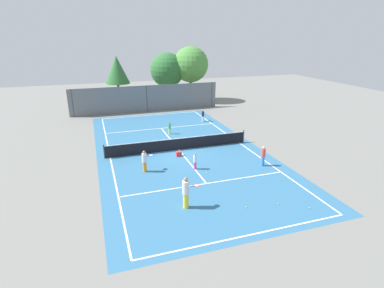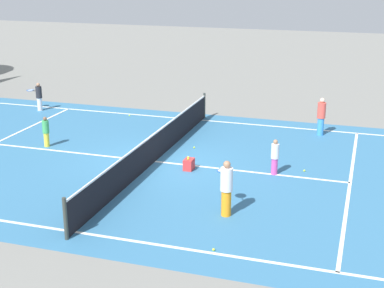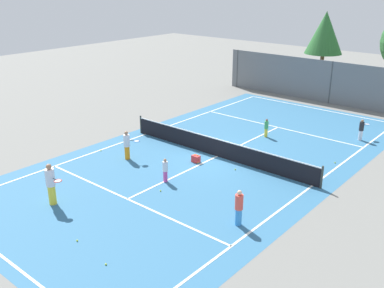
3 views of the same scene
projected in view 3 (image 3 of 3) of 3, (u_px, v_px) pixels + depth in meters
name	position (u px, v px, depth m)	size (l,w,h in m)	color
ground_plane	(217.00, 156.00, 23.52)	(80.00, 80.00, 0.00)	slate
court_surface	(217.00, 156.00, 23.52)	(13.00, 25.00, 0.01)	teal
tennis_net	(217.00, 147.00, 23.34)	(11.90, 0.10, 1.10)	#333833
perimeter_fence	(331.00, 83.00, 32.93)	(18.00, 0.12, 3.20)	slate
tree_0	(325.00, 33.00, 36.85)	(3.14, 3.14, 6.41)	brown
player_0	(266.00, 128.00, 26.21)	(0.24, 0.24, 1.12)	yellow
player_1	(361.00, 129.00, 25.68)	(0.46, 0.86, 1.27)	silver
player_2	(239.00, 207.00, 16.74)	(0.32, 0.32, 1.48)	#388CD8
player_3	(165.00, 170.00, 20.40)	(0.25, 0.25, 1.16)	#D14799
player_4	(127.00, 145.00, 22.90)	(0.90, 0.62, 1.54)	orange
player_5	(51.00, 184.00, 18.24)	(0.96, 0.39, 1.83)	yellow
ball_crate	(196.00, 159.00, 22.73)	(0.41, 0.29, 0.43)	red
tennis_ball_0	(101.00, 151.00, 24.23)	(0.07, 0.07, 0.07)	#CCE533
tennis_ball_1	(198.00, 163.00, 22.60)	(0.07, 0.07, 0.07)	#CCE533
tennis_ball_2	(106.00, 264.00, 14.60)	(0.07, 0.07, 0.07)	#CCE533
tennis_ball_3	(335.00, 163.00, 22.65)	(0.07, 0.07, 0.07)	#CCE533
tennis_ball_4	(235.00, 169.00, 21.84)	(0.07, 0.07, 0.07)	#CCE533
tennis_ball_5	(267.00, 122.00, 28.95)	(0.07, 0.07, 0.07)	#CCE533
tennis_ball_6	(161.00, 191.00, 19.64)	(0.07, 0.07, 0.07)	#CCE533
tennis_ball_7	(288.00, 169.00, 21.87)	(0.07, 0.07, 0.07)	#CCE533
tennis_ball_9	(77.00, 241.00, 15.92)	(0.07, 0.07, 0.07)	#CCE533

